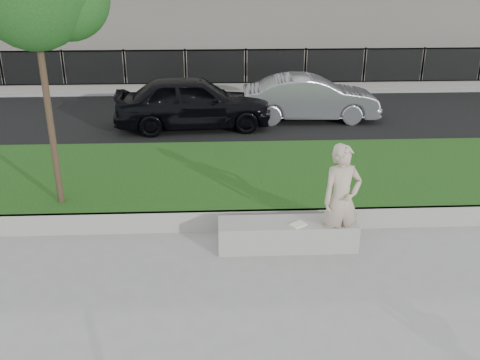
{
  "coord_description": "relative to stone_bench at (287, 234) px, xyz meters",
  "views": [
    {
      "loc": [
        0.47,
        -7.63,
        4.59
      ],
      "look_at": [
        0.88,
        1.2,
        0.93
      ],
      "focal_mm": 40.0,
      "sensor_mm": 36.0,
      "label": 1
    }
  ],
  "objects": [
    {
      "name": "ground",
      "position": [
        -1.65,
        -0.4,
        -0.24
      ],
      "size": [
        90.0,
        90.0,
        0.0
      ],
      "primitive_type": "plane",
      "color": "gray",
      "rests_on": "ground"
    },
    {
      "name": "iron_fence",
      "position": [
        -1.65,
        11.6,
        0.3
      ],
      "size": [
        32.0,
        0.3,
        1.5
      ],
      "color": "slate",
      "rests_on": "far_pavement"
    },
    {
      "name": "car_dark",
      "position": [
        -1.83,
        7.07,
        0.56
      ],
      "size": [
        4.6,
        2.13,
        1.53
      ],
      "primitive_type": "imported",
      "rotation": [
        0.0,
        0.0,
        1.65
      ],
      "color": "black",
      "rests_on": "street"
    },
    {
      "name": "car_silver",
      "position": [
        1.68,
        7.74,
        0.47
      ],
      "size": [
        4.1,
        1.5,
        1.34
      ],
      "primitive_type": "imported",
      "rotation": [
        0.0,
        0.0,
        1.55
      ],
      "color": "gray",
      "rests_on": "street"
    },
    {
      "name": "book",
      "position": [
        0.15,
        -0.14,
        0.26
      ],
      "size": [
        0.31,
        0.29,
        0.03
      ],
      "primitive_type": "cube",
      "rotation": [
        0.0,
        0.0,
        0.59
      ],
      "color": "white",
      "rests_on": "stone_bench"
    },
    {
      "name": "man",
      "position": [
        0.85,
        -0.15,
        0.7
      ],
      "size": [
        0.78,
        0.62,
        1.89
      ],
      "primitive_type": "imported",
      "rotation": [
        0.0,
        0.0,
        0.26
      ],
      "color": "beige",
      "rests_on": "ground"
    },
    {
      "name": "street",
      "position": [
        -1.65,
        8.1,
        -0.22
      ],
      "size": [
        34.0,
        7.0,
        0.04
      ],
      "primitive_type": "cube",
      "color": "black",
      "rests_on": "ground"
    },
    {
      "name": "grass_kerb",
      "position": [
        -1.65,
        0.64,
        -0.04
      ],
      "size": [
        34.0,
        0.08,
        0.4
      ],
      "primitive_type": "cube",
      "color": "#9B9991",
      "rests_on": "ground"
    },
    {
      "name": "far_pavement",
      "position": [
        -1.65,
        12.6,
        -0.18
      ],
      "size": [
        34.0,
        3.0,
        0.12
      ],
      "primitive_type": "cube",
      "color": "gray",
      "rests_on": "ground"
    },
    {
      "name": "grass_bank",
      "position": [
        -1.65,
        2.6,
        -0.04
      ],
      "size": [
        34.0,
        4.0,
        0.4
      ],
      "primitive_type": "cube",
      "color": "black",
      "rests_on": "ground"
    },
    {
      "name": "stone_bench",
      "position": [
        0.0,
        0.0,
        0.0
      ],
      "size": [
        2.36,
        0.59,
        0.48
      ],
      "primitive_type": "cube",
      "color": "#9B9991",
      "rests_on": "ground"
    }
  ]
}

